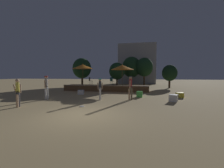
# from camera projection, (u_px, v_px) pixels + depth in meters

# --- Properties ---
(ground_plane) EXTENTS (120.00, 120.00, 0.00)m
(ground_plane) POSITION_uv_depth(u_px,v_px,m) (82.00, 115.00, 7.13)
(ground_plane) COLOR tan
(wooden_deck) EXTENTS (10.07, 2.24, 0.74)m
(wooden_deck) POSITION_uv_depth(u_px,v_px,m) (106.00, 88.00, 18.20)
(wooden_deck) COLOR brown
(wooden_deck) RESTS_ON ground
(patio_umbrella_0) EXTENTS (2.58, 2.58, 3.10)m
(patio_umbrella_0) POSITION_uv_depth(u_px,v_px,m) (122.00, 67.00, 16.56)
(patio_umbrella_0) COLOR brown
(patio_umbrella_0) RESTS_ON ground
(patio_umbrella_1) EXTENTS (2.46, 2.46, 3.24)m
(patio_umbrella_1) POSITION_uv_depth(u_px,v_px,m) (83.00, 67.00, 17.75)
(patio_umbrella_1) COLOR brown
(patio_umbrella_1) RESTS_ON ground
(cube_seat_0) EXTENTS (0.52, 0.52, 0.50)m
(cube_seat_0) POSITION_uv_depth(u_px,v_px,m) (140.00, 94.00, 12.95)
(cube_seat_0) COLOR #4CC651
(cube_seat_0) RESTS_ON ground
(cube_seat_1) EXTENTS (0.71, 0.71, 0.50)m
(cube_seat_1) POSITION_uv_depth(u_px,v_px,m) (173.00, 98.00, 10.78)
(cube_seat_1) COLOR white
(cube_seat_1) RESTS_ON ground
(cube_seat_2) EXTENTS (0.59, 0.59, 0.42)m
(cube_seat_2) POSITION_uv_depth(u_px,v_px,m) (180.00, 95.00, 12.73)
(cube_seat_2) COLOR yellow
(cube_seat_2) RESTS_ON ground
(cube_seat_3) EXTENTS (0.72, 0.72, 0.42)m
(cube_seat_3) POSITION_uv_depth(u_px,v_px,m) (81.00, 92.00, 14.78)
(cube_seat_3) COLOR white
(cube_seat_3) RESTS_ON ground
(person_0) EXTENTS (0.31, 0.52, 1.85)m
(person_0) POSITION_uv_depth(u_px,v_px,m) (46.00, 86.00, 11.67)
(person_0) COLOR white
(person_0) RESTS_ON ground
(person_1) EXTENTS (0.31, 0.47, 1.83)m
(person_1) POSITION_uv_depth(u_px,v_px,m) (130.00, 86.00, 11.41)
(person_1) COLOR #72664C
(person_1) RESTS_ON ground
(person_2) EXTENTS (0.48, 0.29, 1.69)m
(person_2) POSITION_uv_depth(u_px,v_px,m) (18.00, 92.00, 8.86)
(person_2) COLOR tan
(person_2) RESTS_ON ground
(person_3) EXTENTS (0.43, 0.28, 1.65)m
(person_3) POSITION_uv_depth(u_px,v_px,m) (100.00, 88.00, 11.48)
(person_3) COLOR tan
(person_3) RESTS_ON ground
(bistro_chair_0) EXTENTS (0.45, 0.45, 0.90)m
(bistro_chair_0) POSITION_uv_depth(u_px,v_px,m) (112.00, 80.00, 17.47)
(bistro_chair_0) COLOR #1E4C47
(bistro_chair_0) RESTS_ON wooden_deck
(bistro_chair_1) EXTENTS (0.48, 0.48, 0.90)m
(bistro_chair_1) POSITION_uv_depth(u_px,v_px,m) (90.00, 80.00, 18.57)
(bistro_chair_1) COLOR #2D3338
(bistro_chair_1) RESTS_ON wooden_deck
(frisbee_disc) EXTENTS (0.27, 0.27, 0.03)m
(frisbee_disc) POSITION_uv_depth(u_px,v_px,m) (82.00, 106.00, 9.07)
(frisbee_disc) COLOR white
(frisbee_disc) RESTS_ON ground
(background_tree_0) EXTENTS (2.17, 2.17, 3.41)m
(background_tree_0) POSITION_uv_depth(u_px,v_px,m) (170.00, 73.00, 21.92)
(background_tree_0) COLOR #3D2B1C
(background_tree_0) RESTS_ON ground
(background_tree_1) EXTENTS (3.09, 3.09, 4.74)m
(background_tree_1) POSITION_uv_depth(u_px,v_px,m) (82.00, 68.00, 25.21)
(background_tree_1) COLOR #3D2B1C
(background_tree_1) RESTS_ON ground
(background_tree_2) EXTENTS (2.72, 2.72, 4.09)m
(background_tree_2) POSITION_uv_depth(u_px,v_px,m) (117.00, 71.00, 26.21)
(background_tree_2) COLOR #3D2B1C
(background_tree_2) RESTS_ON ground
(background_tree_3) EXTENTS (3.07, 3.07, 5.02)m
(background_tree_3) POSITION_uv_depth(u_px,v_px,m) (144.00, 67.00, 26.90)
(background_tree_3) COLOR #3D2B1C
(background_tree_3) RESTS_ON ground
(background_tree_4) EXTENTS (3.55, 3.55, 5.35)m
(background_tree_4) POSITION_uv_depth(u_px,v_px,m) (132.00, 67.00, 28.25)
(background_tree_4) COLOR #3D2B1C
(background_tree_4) RESTS_ON ground
(distant_building) EXTENTS (8.01, 3.32, 8.65)m
(distant_building) POSITION_uv_depth(u_px,v_px,m) (137.00, 64.00, 33.10)
(distant_building) COLOR gray
(distant_building) RESTS_ON ground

